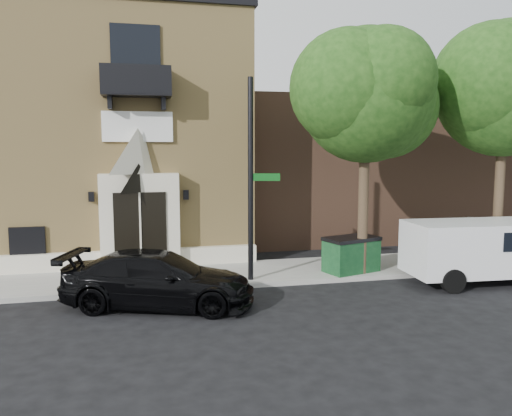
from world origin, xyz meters
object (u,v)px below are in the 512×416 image
(cargo_van, at_px, (488,249))
(pedestrian_near, at_px, (415,242))
(fire_hydrant, at_px, (360,261))
(black_sedan, at_px, (159,279))
(street_sign, at_px, (251,180))
(pedestrian_far, at_px, (469,236))
(dumpster, at_px, (351,254))

(cargo_van, height_order, pedestrian_near, cargo_van)
(fire_hydrant, bearing_deg, pedestrian_near, 12.60)
(fire_hydrant, relative_size, pedestrian_near, 0.46)
(cargo_van, distance_m, pedestrian_near, 2.44)
(black_sedan, distance_m, pedestrian_near, 9.07)
(street_sign, xyz_separation_m, pedestrian_near, (5.93, 0.58, -2.29))
(black_sedan, relative_size, street_sign, 0.83)
(black_sedan, height_order, pedestrian_near, pedestrian_near)
(pedestrian_near, bearing_deg, street_sign, 7.56)
(pedestrian_near, relative_size, pedestrian_far, 1.07)
(cargo_van, bearing_deg, pedestrian_near, 126.16)
(street_sign, bearing_deg, cargo_van, 2.07)
(black_sedan, height_order, cargo_van, cargo_van)
(dumpster, bearing_deg, fire_hydrant, -49.81)
(street_sign, relative_size, dumpster, 3.10)
(dumpster, bearing_deg, pedestrian_near, -9.23)
(dumpster, distance_m, pedestrian_far, 5.49)
(black_sedan, distance_m, street_sign, 4.13)
(fire_hydrant, distance_m, pedestrian_near, 2.36)
(pedestrian_far, bearing_deg, cargo_van, 131.93)
(pedestrian_near, xyz_separation_m, pedestrian_far, (2.80, 0.97, -0.05))
(street_sign, bearing_deg, pedestrian_far, 23.58)
(pedestrian_near, bearing_deg, fire_hydrant, 14.54)
(cargo_van, relative_size, street_sign, 0.79)
(cargo_van, relative_size, pedestrian_near, 3.04)
(cargo_van, height_order, street_sign, street_sign)
(street_sign, relative_size, pedestrian_far, 4.09)
(fire_hydrant, bearing_deg, street_sign, -178.78)
(black_sedan, bearing_deg, pedestrian_near, -58.68)
(fire_hydrant, bearing_deg, pedestrian_far, 16.23)
(pedestrian_far, bearing_deg, pedestrian_near, 87.27)
(black_sedan, bearing_deg, dumpster, -56.28)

